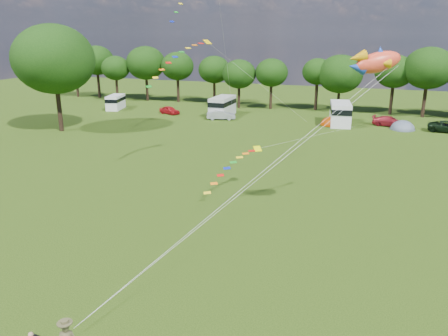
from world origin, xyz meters
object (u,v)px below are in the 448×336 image
(tent_orange, at_px, (331,125))
(big_tree, at_px, (54,59))
(car_c, at_px, (390,121))
(campervan_b, at_px, (222,106))
(campervan_c, at_px, (340,113))
(campervan_a, at_px, (116,102))
(tent_greyblue, at_px, (402,129))
(fish_kite, at_px, (374,62))
(car_b, at_px, (221,115))
(car_a, at_px, (170,110))

(tent_orange, bearing_deg, big_tree, -153.26)
(car_c, height_order, campervan_b, campervan_b)
(car_c, height_order, campervan_c, campervan_c)
(campervan_b, distance_m, tent_orange, 16.58)
(campervan_a, distance_m, tent_greyblue, 44.47)
(big_tree, relative_size, car_c, 3.03)
(campervan_a, relative_size, fish_kite, 1.60)
(campervan_a, xyz_separation_m, campervan_b, (18.79, 0.50, 0.31))
(big_tree, xyz_separation_m, campervan_a, (-3.11, 16.88, -7.77))
(car_b, distance_m, fish_kite, 40.64)
(campervan_b, bearing_deg, campervan_c, -92.74)
(campervan_a, bearing_deg, campervan_b, -104.54)
(car_a, height_order, campervan_c, campervan_c)
(tent_orange, xyz_separation_m, fish_kite, (6.11, -34.63, 10.54))
(big_tree, height_order, car_b, big_tree)
(car_c, bearing_deg, tent_greyblue, -127.26)
(tent_greyblue, bearing_deg, car_c, 134.01)
(car_a, relative_size, car_c, 0.84)
(campervan_b, height_order, tent_orange, campervan_b)
(car_b, distance_m, campervan_b, 3.16)
(car_a, relative_size, car_b, 0.95)
(campervan_c, bearing_deg, car_a, 82.57)
(car_a, distance_m, car_b, 9.30)
(car_a, bearing_deg, campervan_a, 105.03)
(car_c, relative_size, tent_greyblue, 1.25)
(car_b, bearing_deg, tent_orange, -102.18)
(big_tree, bearing_deg, car_c, 24.53)
(car_c, xyz_separation_m, tent_orange, (-7.55, -1.92, -0.64))
(car_a, relative_size, tent_orange, 1.15)
(car_a, distance_m, campervan_b, 8.47)
(car_a, distance_m, campervan_c, 25.86)
(tent_orange, bearing_deg, tent_greyblue, 1.34)
(big_tree, relative_size, campervan_a, 2.60)
(campervan_c, relative_size, tent_greyblue, 1.88)
(car_a, bearing_deg, big_tree, 175.37)
(car_b, xyz_separation_m, fish_kite, (21.68, -32.92, 9.88))
(campervan_a, xyz_separation_m, tent_orange, (35.25, -0.68, -1.23))
(car_a, distance_m, tent_greyblue, 33.96)
(car_b, distance_m, campervan_a, 19.84)
(fish_kite, bearing_deg, big_tree, 124.27)
(big_tree, xyz_separation_m, campervan_c, (33.22, 16.83, -7.38))
(car_c, relative_size, campervan_c, 0.67)
(car_b, bearing_deg, campervan_b, -1.23)
(car_b, relative_size, campervan_a, 0.76)
(car_a, height_order, tent_orange, car_a)
(car_c, bearing_deg, campervan_a, 100.38)
(campervan_b, xyz_separation_m, campervan_c, (17.54, -0.55, 0.08))
(car_a, xyz_separation_m, campervan_c, (25.83, 0.92, 1.03))
(campervan_a, height_order, tent_orange, campervan_a)
(campervan_a, relative_size, campervan_b, 0.86)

